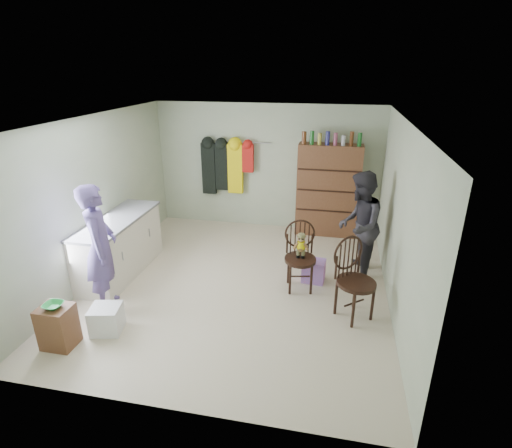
% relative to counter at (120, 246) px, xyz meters
% --- Properties ---
extents(ground_plane, '(5.00, 5.00, 0.00)m').
position_rel_counter_xyz_m(ground_plane, '(1.95, 0.00, -0.47)').
color(ground_plane, beige).
rests_on(ground_plane, ground).
extents(room_walls, '(5.00, 5.00, 5.00)m').
position_rel_counter_xyz_m(room_walls, '(1.95, 0.53, 1.11)').
color(room_walls, '#B5BFA0').
rests_on(room_walls, ground).
extents(counter, '(0.64, 1.86, 0.94)m').
position_rel_counter_xyz_m(counter, '(0.00, 0.00, 0.00)').
color(counter, silver).
rests_on(counter, ground).
extents(stool, '(0.38, 0.32, 0.54)m').
position_rel_counter_xyz_m(stool, '(0.19, -1.84, -0.20)').
color(stool, brown).
rests_on(stool, ground).
extents(bowl, '(0.22, 0.22, 0.05)m').
position_rel_counter_xyz_m(bowl, '(0.19, -1.84, 0.09)').
color(bowl, green).
rests_on(bowl, stool).
extents(plastic_tub, '(0.43, 0.42, 0.35)m').
position_rel_counter_xyz_m(plastic_tub, '(0.60, -1.47, -0.30)').
color(plastic_tub, white).
rests_on(plastic_tub, ground).
extents(chair_front, '(0.55, 0.55, 1.06)m').
position_rel_counter_xyz_m(chair_front, '(2.89, 0.11, 0.13)').
color(chair_front, black).
rests_on(chair_front, ground).
extents(chair_far, '(0.70, 0.70, 1.12)m').
position_rel_counter_xyz_m(chair_far, '(3.65, -0.48, 0.13)').
color(chair_far, black).
rests_on(chair_far, ground).
extents(striped_bag, '(0.37, 0.30, 0.36)m').
position_rel_counter_xyz_m(striped_bag, '(3.09, 0.33, -0.29)').
color(striped_bag, '#E572CD').
rests_on(striped_bag, ground).
extents(person_left, '(0.67, 0.77, 1.79)m').
position_rel_counter_xyz_m(person_left, '(0.30, -0.93, 0.42)').
color(person_left, '#5E4D8D').
rests_on(person_left, ground).
extents(person_right, '(0.75, 0.91, 1.71)m').
position_rel_counter_xyz_m(person_right, '(3.74, 0.69, 0.38)').
color(person_right, '#2D2B33').
rests_on(person_right, ground).
extents(dresser, '(1.20, 0.39, 2.06)m').
position_rel_counter_xyz_m(dresser, '(3.20, 2.30, 0.44)').
color(dresser, brown).
rests_on(dresser, ground).
extents(coat_rack, '(1.42, 0.12, 1.09)m').
position_rel_counter_xyz_m(coat_rack, '(1.12, 2.38, 0.78)').
color(coat_rack, '#99999E').
rests_on(coat_rack, ground).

